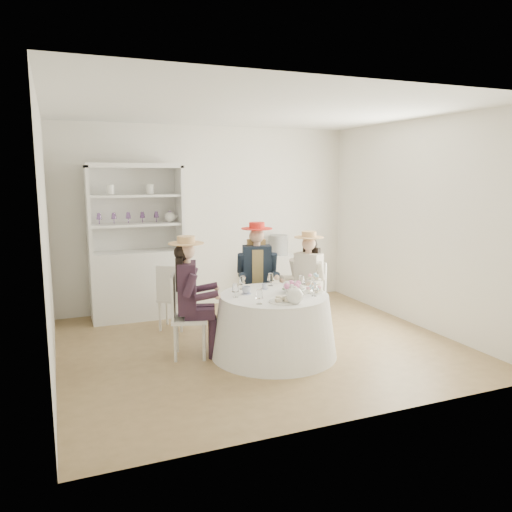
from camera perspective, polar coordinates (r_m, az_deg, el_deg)
name	(u,v)px	position (r m, az deg, el deg)	size (l,w,h in m)	color
ground	(259,344)	(6.02, 0.36, -10.06)	(4.50, 4.50, 0.00)	olive
ceiling	(259,110)	(5.72, 0.39, 16.39)	(4.50, 4.50, 0.00)	white
wall_back	(209,217)	(7.59, -5.40, 4.41)	(4.50, 4.50, 0.00)	white
wall_front	(357,259)	(3.96, 11.49, -0.33)	(4.50, 4.50, 0.00)	white
wall_left	(47,241)	(5.29, -22.80, 1.55)	(4.50, 4.50, 0.00)	white
wall_right	(418,224)	(6.89, 17.99, 3.49)	(4.50, 4.50, 0.00)	white
tea_table	(274,325)	(5.60, 2.06, -7.87)	(1.40, 1.40, 0.69)	white
hutch	(137,264)	(7.12, -13.42, -0.91)	(1.40, 0.83, 2.14)	silver
side_table	(278,278)	(7.86, 2.51, -2.54)	(0.49, 0.49, 0.76)	silver
hatbox	(278,245)	(7.77, 2.54, 1.29)	(0.30, 0.30, 0.30)	black
guest_left	(189,290)	(5.48, -7.62, -3.84)	(0.55, 0.51, 1.34)	silver
guest_mid	(257,270)	(6.37, 0.11, -1.58)	(0.53, 0.57, 1.40)	silver
guest_right	(307,276)	(6.32, 5.89, -2.29)	(0.55, 0.51, 1.29)	silver
spare_chair	(172,295)	(6.52, -9.59, -4.43)	(0.48, 0.48, 0.86)	silver
teacup_a	(246,291)	(5.52, -1.11, -3.98)	(0.10, 0.10, 0.08)	white
teacup_b	(264,287)	(5.74, 0.97, -3.53)	(0.06, 0.06, 0.06)	white
teacup_c	(289,287)	(5.73, 3.81, -3.52)	(0.09, 0.09, 0.07)	white
flower_bowl	(293,291)	(5.58, 4.27, -3.95)	(0.23, 0.23, 0.06)	white
flower_arrangement	(294,286)	(5.54, 4.33, -3.46)	(0.18, 0.18, 0.07)	pink
table_teapot	(295,296)	(5.14, 4.45, -4.54)	(0.25, 0.18, 0.19)	white
sandwich_plate	(282,301)	(5.19, 3.01, -5.11)	(0.28, 0.28, 0.06)	white
cupcake_stand	(314,286)	(5.63, 6.63, -3.38)	(0.22, 0.22, 0.21)	white
stemware_set	(274,288)	(5.49, 2.08, -3.66)	(0.93, 0.93, 0.15)	white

